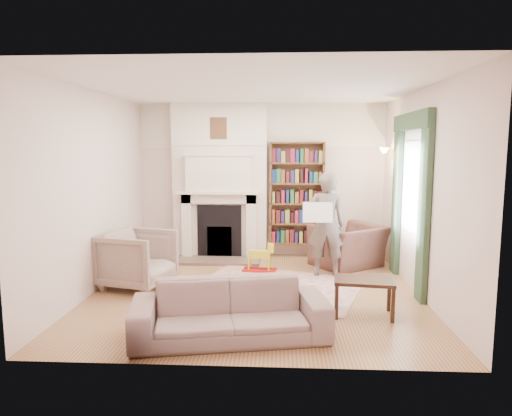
# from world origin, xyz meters

# --- Properties ---
(floor) EXTENTS (4.50, 4.50, 0.00)m
(floor) POSITION_xyz_m (0.00, 0.00, 0.00)
(floor) COLOR brown
(floor) RESTS_ON ground
(ceiling) EXTENTS (4.50, 4.50, 0.00)m
(ceiling) POSITION_xyz_m (0.00, 0.00, 2.80)
(ceiling) COLOR white
(ceiling) RESTS_ON wall_back
(wall_back) EXTENTS (4.50, 0.00, 4.50)m
(wall_back) POSITION_xyz_m (0.00, 2.25, 1.40)
(wall_back) COLOR silver
(wall_back) RESTS_ON floor
(wall_front) EXTENTS (4.50, 0.00, 4.50)m
(wall_front) POSITION_xyz_m (0.00, -2.25, 1.40)
(wall_front) COLOR silver
(wall_front) RESTS_ON floor
(wall_left) EXTENTS (0.00, 4.50, 4.50)m
(wall_left) POSITION_xyz_m (-2.25, 0.00, 1.40)
(wall_left) COLOR silver
(wall_left) RESTS_ON floor
(wall_right) EXTENTS (0.00, 4.50, 4.50)m
(wall_right) POSITION_xyz_m (2.25, 0.00, 1.40)
(wall_right) COLOR silver
(wall_right) RESTS_ON floor
(fireplace) EXTENTS (1.70, 0.58, 2.80)m
(fireplace) POSITION_xyz_m (-0.75, 2.05, 1.39)
(fireplace) COLOR silver
(fireplace) RESTS_ON floor
(bookcase) EXTENTS (1.00, 0.24, 1.85)m
(bookcase) POSITION_xyz_m (0.65, 2.12, 1.18)
(bookcase) COLOR brown
(bookcase) RESTS_ON floor
(window) EXTENTS (0.02, 0.90, 1.30)m
(window) POSITION_xyz_m (2.23, 0.40, 1.45)
(window) COLOR silver
(window) RESTS_ON wall_right
(curtain_left) EXTENTS (0.07, 0.32, 2.40)m
(curtain_left) POSITION_xyz_m (2.20, -0.30, 1.20)
(curtain_left) COLOR #2B442C
(curtain_left) RESTS_ON floor
(curtain_right) EXTENTS (0.07, 0.32, 2.40)m
(curtain_right) POSITION_xyz_m (2.20, 1.10, 1.20)
(curtain_right) COLOR #2B442C
(curtain_right) RESTS_ON floor
(pelmet) EXTENTS (0.09, 1.70, 0.24)m
(pelmet) POSITION_xyz_m (2.19, 0.40, 2.38)
(pelmet) COLOR #2B442C
(pelmet) RESTS_ON wall_right
(wall_sconce) EXTENTS (0.20, 0.24, 0.24)m
(wall_sconce) POSITION_xyz_m (2.03, 1.50, 1.90)
(wall_sconce) COLOR gold
(wall_sconce) RESTS_ON wall_right
(rug) EXTENTS (2.77, 2.43, 0.01)m
(rug) POSITION_xyz_m (0.29, 0.20, 0.01)
(rug) COLOR beige
(rug) RESTS_ON floor
(armchair_reading) EXTENTS (1.43, 1.40, 0.71)m
(armchair_reading) POSITION_xyz_m (1.51, 1.44, 0.35)
(armchair_reading) COLOR #522E2C
(armchair_reading) RESTS_ON floor
(armchair_left) EXTENTS (1.10, 1.08, 0.82)m
(armchair_left) POSITION_xyz_m (-1.71, 0.11, 0.41)
(armchair_left) COLOR #BCB09B
(armchair_left) RESTS_ON floor
(sofa) EXTENTS (2.16, 1.17, 0.60)m
(sofa) POSITION_xyz_m (-0.18, -1.61, 0.30)
(sofa) COLOR gray
(sofa) RESTS_ON floor
(man_reading) EXTENTS (0.61, 0.40, 1.64)m
(man_reading) POSITION_xyz_m (1.06, 0.84, 0.82)
(man_reading) COLOR #61564D
(man_reading) RESTS_ON floor
(newspaper) EXTENTS (0.45, 0.14, 0.30)m
(newspaper) POSITION_xyz_m (0.91, 0.64, 1.04)
(newspaper) COLOR silver
(newspaper) RESTS_ON man_reading
(coffee_table) EXTENTS (0.75, 0.53, 0.45)m
(coffee_table) POSITION_xyz_m (1.35, -0.87, 0.23)
(coffee_table) COLOR black
(coffee_table) RESTS_ON floor
(paraffin_heater) EXTENTS (0.27, 0.27, 0.55)m
(paraffin_heater) POSITION_xyz_m (-1.64, 1.33, 0.28)
(paraffin_heater) COLOR #B1B4B9
(paraffin_heater) RESTS_ON floor
(rocking_horse) EXTENTS (0.57, 0.28, 0.48)m
(rocking_horse) POSITION_xyz_m (0.02, 1.00, 0.24)
(rocking_horse) COLOR gold
(rocking_horse) RESTS_ON rug
(board_game) EXTENTS (0.40, 0.40, 0.03)m
(board_game) POSITION_xyz_m (-0.62, 0.21, 0.03)
(board_game) COLOR gold
(board_game) RESTS_ON rug
(game_box_lid) EXTENTS (0.38, 0.32, 0.05)m
(game_box_lid) POSITION_xyz_m (-1.10, -0.34, 0.04)
(game_box_lid) COLOR #9F1E12
(game_box_lid) RESTS_ON rug
(comic_annuals) EXTENTS (1.01, 0.53, 0.02)m
(comic_annuals) POSITION_xyz_m (0.22, -0.52, 0.02)
(comic_annuals) COLOR red
(comic_annuals) RESTS_ON rug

